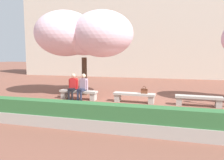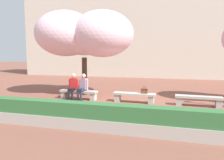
{
  "view_description": "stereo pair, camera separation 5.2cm",
  "coord_description": "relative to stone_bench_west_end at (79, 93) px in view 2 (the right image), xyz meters",
  "views": [
    {
      "loc": [
        1.67,
        -9.89,
        2.21
      ],
      "look_at": [
        -1.12,
        0.2,
        1.0
      ],
      "focal_mm": 35.0,
      "sensor_mm": 36.0,
      "label": 1
    },
    {
      "loc": [
        1.72,
        -9.88,
        2.21
      ],
      "look_at": [
        -1.12,
        0.2,
        1.0
      ],
      "focal_mm": 35.0,
      "sensor_mm": 36.0,
      "label": 2
    }
  ],
  "objects": [
    {
      "name": "stone_bench_center",
      "position": [
        5.6,
        0.0,
        0.0
      ],
      "size": [
        1.95,
        0.5,
        0.45
      ],
      "color": "#ADA89E",
      "rests_on": "ground"
    },
    {
      "name": "handbag",
      "position": [
        3.27,
        -0.01,
        0.27
      ],
      "size": [
        0.3,
        0.15,
        0.34
      ],
      "color": "brown",
      "rests_on": "stone_bench_near_west"
    },
    {
      "name": "person_seated_left",
      "position": [
        -0.27,
        -0.05,
        0.39
      ],
      "size": [
        0.51,
        0.68,
        1.29
      ],
      "color": "black",
      "rests_on": "ground"
    },
    {
      "name": "person_seated_right",
      "position": [
        0.26,
        -0.05,
        0.39
      ],
      "size": [
        0.5,
        0.73,
        1.29
      ],
      "color": "black",
      "rests_on": "ground"
    },
    {
      "name": "ground_plane",
      "position": [
        2.8,
        0.0,
        -0.31
      ],
      "size": [
        100.0,
        100.0,
        0.0
      ],
      "primitive_type": "plane",
      "color": "brown"
    },
    {
      "name": "building_facade",
      "position": [
        2.8,
        12.96,
        3.98
      ],
      "size": [
        28.0,
        4.0,
        8.58
      ],
      "primitive_type": "cube",
      "color": "beige",
      "rests_on": "ground"
    },
    {
      "name": "planter_hedge_foreground",
      "position": [
        2.8,
        -3.99,
        0.08
      ],
      "size": [
        9.99,
        0.5,
        0.8
      ],
      "color": "#ADA89E",
      "rests_on": "ground"
    },
    {
      "name": "cherry_tree_main",
      "position": [
        -0.2,
        1.23,
        2.99
      ],
      "size": [
        5.36,
        3.54,
        4.6
      ],
      "color": "#473323",
      "rests_on": "ground"
    },
    {
      "name": "stone_bench_near_west",
      "position": [
        2.8,
        0.0,
        0.0
      ],
      "size": [
        1.95,
        0.5,
        0.45
      ],
      "color": "#ADA89E",
      "rests_on": "ground"
    },
    {
      "name": "stone_bench_west_end",
      "position": [
        0.0,
        0.0,
        0.0
      ],
      "size": [
        1.95,
        0.5,
        0.45
      ],
      "color": "#ADA89E",
      "rests_on": "ground"
    }
  ]
}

